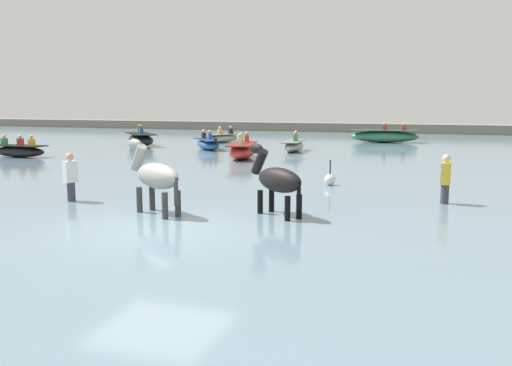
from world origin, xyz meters
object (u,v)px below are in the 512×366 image
(boat_far_inshore, at_px, (141,139))
(person_wading_close, at_px, (71,183))
(boat_far_offshore, at_px, (221,138))
(channel_buoy, at_px, (330,179))
(boat_distant_east, at_px, (242,151))
(person_onlooker_left, at_px, (445,185))
(boat_mid_channel, at_px, (385,136))
(boat_distant_west, at_px, (19,151))
(horse_trailing_black, at_px, (277,182))
(boat_near_starboard, at_px, (294,146))
(boat_near_port, at_px, (208,144))
(horse_lead_grey, at_px, (156,178))

(boat_far_inshore, relative_size, person_wading_close, 2.02)
(boat_far_offshore, bearing_deg, channel_buoy, -57.37)
(boat_distant_east, bearing_deg, person_onlooker_left, -45.62)
(person_onlooker_left, xyz_separation_m, person_wading_close, (-9.05, -2.61, 0.00))
(boat_far_offshore, distance_m, boat_mid_channel, 9.99)
(boat_distant_west, relative_size, person_onlooker_left, 1.68)
(person_onlooker_left, bearing_deg, channel_buoy, 147.57)
(horse_trailing_black, xyz_separation_m, boat_far_offshore, (-9.19, 19.57, -0.49))
(boat_distant_west, bearing_deg, person_wading_close, -42.89)
(boat_mid_channel, bearing_deg, person_wading_close, -104.39)
(boat_mid_channel, distance_m, channel_buoy, 17.90)
(horse_trailing_black, distance_m, boat_near_starboard, 15.65)
(boat_far_offshore, xyz_separation_m, channel_buoy, (9.50, -14.83, -0.09))
(horse_trailing_black, relative_size, boat_far_offshore, 0.74)
(boat_mid_channel, distance_m, person_wading_close, 23.32)
(boat_near_port, xyz_separation_m, channel_buoy, (8.34, -10.11, -0.11))
(person_wading_close, relative_size, channel_buoy, 2.10)
(boat_far_inshore, height_order, boat_near_starboard, boat_far_inshore)
(boat_distant_east, relative_size, channel_buoy, 4.37)
(person_wading_close, bearing_deg, boat_mid_channel, 75.61)
(boat_near_starboard, height_order, person_wading_close, person_wading_close)
(boat_far_offshore, distance_m, boat_distant_east, 9.37)
(boat_near_port, distance_m, boat_distant_west, 9.12)
(boat_mid_channel, bearing_deg, horse_lead_grey, -97.24)
(boat_mid_channel, distance_m, person_onlooker_left, 20.24)
(boat_near_port, relative_size, boat_far_inshore, 0.82)
(boat_distant_east, bearing_deg, boat_far_offshore, 117.62)
(horse_trailing_black, distance_m, person_onlooker_left, 4.47)
(boat_near_port, distance_m, person_onlooker_left, 16.83)
(horse_trailing_black, height_order, boat_distant_west, horse_trailing_black)
(boat_near_port, relative_size, person_onlooker_left, 1.66)
(boat_distant_east, height_order, boat_mid_channel, boat_mid_channel)
(person_onlooker_left, height_order, channel_buoy, person_onlooker_left)
(horse_lead_grey, distance_m, person_wading_close, 2.95)
(horse_trailing_black, bearing_deg, boat_far_inshore, 128.48)
(horse_trailing_black, height_order, person_wading_close, horse_trailing_black)
(boat_distant_east, bearing_deg, channel_buoy, -51.71)
(boat_far_offshore, bearing_deg, person_wading_close, -79.22)
(boat_far_inshore, bearing_deg, boat_distant_east, -30.46)
(horse_lead_grey, bearing_deg, horse_trailing_black, 14.40)
(boat_far_offshore, relative_size, person_wading_close, 1.63)
(boat_far_inshore, xyz_separation_m, boat_mid_channel, (12.89, 6.83, 0.02))
(boat_distant_west, xyz_separation_m, boat_near_starboard, (11.16, 6.65, -0.01))
(boat_near_starboard, bearing_deg, boat_near_port, -175.02)
(boat_near_starboard, xyz_separation_m, person_onlooker_left, (7.07, -12.58, 0.20))
(boat_near_port, bearing_deg, boat_distant_east, -48.35)
(boat_near_port, height_order, channel_buoy, boat_near_port)
(horse_lead_grey, bearing_deg, boat_distant_east, 100.44)
(boat_far_offshore, relative_size, boat_far_inshore, 0.81)
(horse_lead_grey, distance_m, boat_mid_channel, 23.52)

